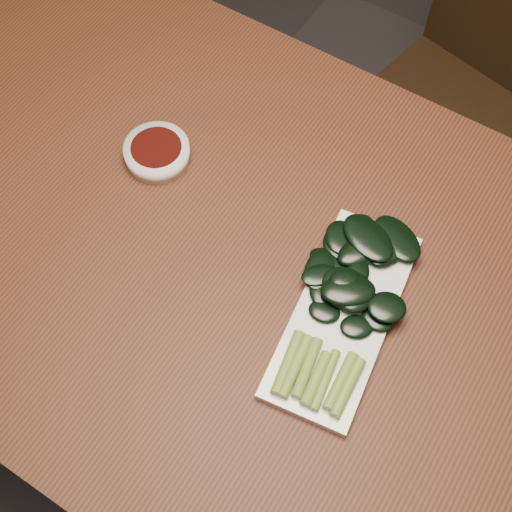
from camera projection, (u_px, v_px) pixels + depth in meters
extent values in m
plane|color=#2E2B2B|center=(261.00, 416.00, 1.66)|extent=(6.00, 6.00, 0.00)
cube|color=#482414|center=(264.00, 275.00, 1.02)|extent=(1.40, 0.80, 0.04)
cylinder|color=#482414|center=(106.00, 105.00, 1.64)|extent=(0.05, 0.05, 0.71)
cube|color=black|center=(448.00, 134.00, 1.51)|extent=(0.49, 0.49, 0.04)
cylinder|color=black|center=(323.00, 194.00, 1.71)|extent=(0.04, 0.04, 0.41)
cylinder|color=black|center=(440.00, 286.00, 1.59)|extent=(0.04, 0.04, 0.41)
cylinder|color=black|center=(414.00, 112.00, 1.83)|extent=(0.04, 0.04, 0.41)
cylinder|color=white|center=(157.00, 153.00, 1.08)|extent=(0.10, 0.10, 0.03)
cylinder|color=#370A05|center=(156.00, 148.00, 1.06)|extent=(0.08, 0.08, 0.00)
cube|color=white|center=(343.00, 315.00, 0.96)|extent=(0.17, 0.32, 0.01)
cylinder|color=olive|center=(288.00, 363.00, 0.91)|extent=(0.03, 0.09, 0.02)
cylinder|color=olive|center=(296.00, 366.00, 0.91)|extent=(0.03, 0.09, 0.01)
cylinder|color=olive|center=(307.00, 368.00, 0.91)|extent=(0.03, 0.08, 0.01)
cylinder|color=olive|center=(316.00, 379.00, 0.90)|extent=(0.03, 0.08, 0.02)
cylinder|color=olive|center=(325.00, 380.00, 0.90)|extent=(0.03, 0.08, 0.01)
cylinder|color=olive|center=(341.00, 381.00, 0.90)|extent=(0.02, 0.08, 0.02)
cylinder|color=olive|center=(348.00, 387.00, 0.89)|extent=(0.02, 0.08, 0.02)
ellipsoid|color=black|center=(319.00, 275.00, 0.96)|extent=(0.06, 0.06, 0.01)
ellipsoid|color=black|center=(358.00, 273.00, 0.96)|extent=(0.04, 0.05, 0.01)
ellipsoid|color=black|center=(363.00, 249.00, 0.98)|extent=(0.08, 0.09, 0.01)
ellipsoid|color=black|center=(345.00, 296.00, 0.95)|extent=(0.06, 0.06, 0.01)
ellipsoid|color=black|center=(397.00, 238.00, 0.99)|extent=(0.10, 0.08, 0.01)
ellipsoid|color=black|center=(341.00, 237.00, 0.99)|extent=(0.07, 0.07, 0.01)
ellipsoid|color=black|center=(389.00, 248.00, 0.99)|extent=(0.06, 0.08, 0.01)
ellipsoid|color=black|center=(353.00, 291.00, 0.95)|extent=(0.08, 0.08, 0.01)
ellipsoid|color=black|center=(339.00, 282.00, 0.96)|extent=(0.06, 0.06, 0.01)
ellipsoid|color=black|center=(332.00, 263.00, 0.98)|extent=(0.07, 0.04, 0.01)
ellipsoid|color=black|center=(387.00, 307.00, 0.94)|extent=(0.07, 0.06, 0.01)
ellipsoid|color=black|center=(368.00, 238.00, 0.98)|extent=(0.10, 0.08, 0.01)
ellipsoid|color=black|center=(345.00, 245.00, 0.99)|extent=(0.09, 0.09, 0.01)
ellipsoid|color=black|center=(320.00, 270.00, 0.97)|extent=(0.06, 0.07, 0.01)
ellipsoid|color=black|center=(392.00, 246.00, 1.00)|extent=(0.05, 0.06, 0.01)
ellipsoid|color=black|center=(345.00, 280.00, 0.95)|extent=(0.06, 0.06, 0.01)
ellipsoid|color=black|center=(348.00, 290.00, 0.95)|extent=(0.09, 0.08, 0.01)
ellipsoid|color=black|center=(360.00, 225.00, 1.00)|extent=(0.05, 0.05, 0.01)
ellipsoid|color=black|center=(324.00, 311.00, 0.95)|extent=(0.05, 0.04, 0.01)
ellipsoid|color=black|center=(322.00, 292.00, 0.96)|extent=(0.06, 0.06, 0.01)
ellipsoid|color=black|center=(357.00, 326.00, 0.94)|extent=(0.06, 0.05, 0.01)
ellipsoid|color=black|center=(377.00, 319.00, 0.94)|extent=(0.04, 0.03, 0.01)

